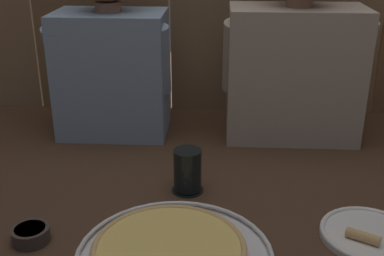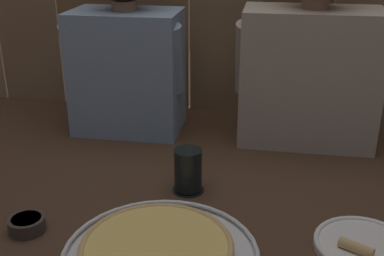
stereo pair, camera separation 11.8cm
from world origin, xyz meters
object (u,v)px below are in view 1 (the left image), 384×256
object	(u,v)px
pizza_tray	(172,252)
diner_left	(111,45)
dipping_bowl	(31,234)
diner_right	(296,45)
drinking_glass	(188,171)
dinner_plate	(369,235)

from	to	relation	value
pizza_tray	diner_left	distance (m)	0.76
dipping_bowl	diner_right	size ratio (longest dim) A/B	0.13
pizza_tray	drinking_glass	xyz separation A→B (m)	(0.01, 0.27, 0.05)
dinner_plate	diner_left	bearing A→B (deg)	139.87
drinking_glass	dipping_bowl	size ratio (longest dim) A/B	1.39
dinner_plate	diner_right	bearing A→B (deg)	100.28
dipping_bowl	diner_left	world-z (taller)	diner_left
pizza_tray	diner_left	size ratio (longest dim) A/B	0.66
pizza_tray	diner_left	bearing A→B (deg)	110.95
pizza_tray	diner_right	distance (m)	0.79
drinking_glass	diner_left	xyz separation A→B (m)	(-0.26, 0.38, 0.23)
dinner_plate	drinking_glass	xyz separation A→B (m)	(-0.41, 0.19, 0.05)
pizza_tray	dinner_plate	xyz separation A→B (m)	(0.42, 0.09, -0.00)
dinner_plate	pizza_tray	bearing A→B (deg)	-168.32
diner_left	diner_right	distance (m)	0.57
pizza_tray	dinner_plate	bearing A→B (deg)	11.68
dipping_bowl	diner_right	world-z (taller)	diner_right
dipping_bowl	diner_left	xyz separation A→B (m)	(0.06, 0.62, 0.27)
dipping_bowl	diner_left	bearing A→B (deg)	84.55
pizza_tray	diner_right	size ratio (longest dim) A/B	0.63
dipping_bowl	dinner_plate	bearing A→B (deg)	4.08
dipping_bowl	diner_right	bearing A→B (deg)	44.56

